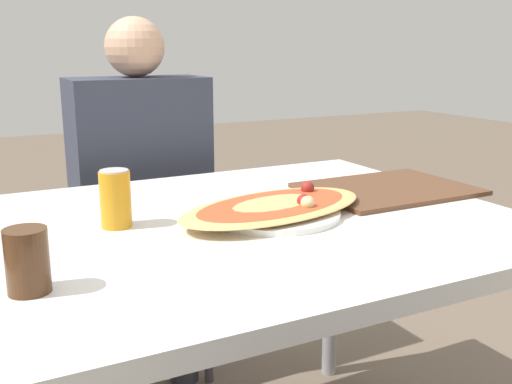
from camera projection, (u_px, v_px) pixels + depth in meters
dining_table at (240, 249)px, 1.36m from camera, size 1.23×0.98×0.77m
chair_far_seated at (136, 234)px, 2.11m from camera, size 0.40×0.40×0.86m
person_seated at (142, 177)px, 1.96m from camera, size 0.43×0.25×1.23m
pizza_main at (274, 208)px, 1.36m from camera, size 0.53×0.35×0.06m
soda_can at (115, 199)px, 1.28m from camera, size 0.07×0.07×0.12m
drink_glass at (27, 261)px, 0.94m from camera, size 0.07×0.07×0.10m
serving_tray at (388, 189)px, 1.60m from camera, size 0.43×0.33×0.01m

